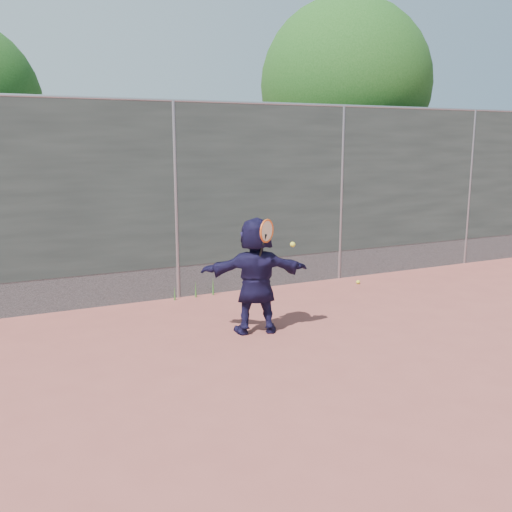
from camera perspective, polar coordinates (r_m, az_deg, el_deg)
name	(u,v)px	position (r m, az deg, el deg)	size (l,w,h in m)	color
ground	(282,379)	(6.02, 2.65, -12.21)	(80.00, 80.00, 0.00)	#9E4C42
player	(256,275)	(7.21, 0.00, -1.94)	(1.38, 0.44, 1.49)	#171335
ball_ground	(358,282)	(9.97, 10.17, -2.58)	(0.07, 0.07, 0.07)	yellow
fence	(175,197)	(8.80, -8.06, 5.89)	(20.00, 0.06, 3.03)	#38423D
swing_action	(269,234)	(6.96, 1.32, 2.24)	(0.54, 0.17, 0.51)	#E35315
tree_right	(351,90)	(12.92, 9.47, 16.03)	(3.78, 3.60, 5.39)	#382314
weed_clump	(198,289)	(9.03, -5.80, -3.26)	(0.68, 0.07, 0.30)	#387226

